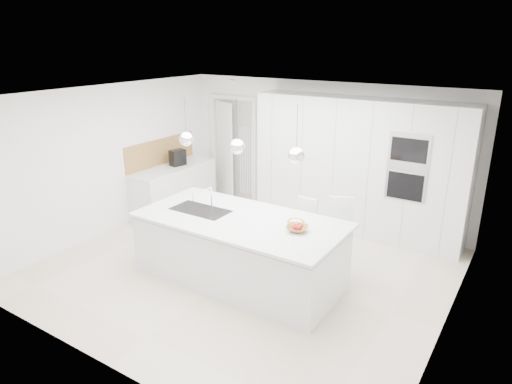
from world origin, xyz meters
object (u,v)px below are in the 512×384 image
Objects in this scene: bar_stool_right at (335,237)px; espresso_machine at (178,158)px; island_base at (238,251)px; bar_stool_left at (302,234)px; fruit_bowl at (297,229)px.

espresso_machine is at bearing 148.26° from bar_stool_right.
bar_stool_right is (1.04, 0.89, 0.12)m from island_base.
bar_stool_left is 0.91× the size of bar_stool_right.
island_base is 2.77× the size of bar_stool_left.
bar_stool_left is (3.07, -0.77, -0.55)m from espresso_machine.
bar_stool_left is 0.50m from bar_stool_right.
bar_stool_left is at bearing 164.25° from bar_stool_right.
fruit_bowl is 0.91m from bar_stool_right.
fruit_bowl is (0.85, 0.09, 0.50)m from island_base.
fruit_bowl is 0.27× the size of bar_stool_left.
bar_stool_left is at bearing 111.70° from fruit_bowl.
bar_stool_right is at bearing 40.62° from island_base.
bar_stool_right is at bearing 76.58° from fruit_bowl.
espresso_machine reaches higher than island_base.
island_base is at bearing -173.94° from fruit_bowl.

